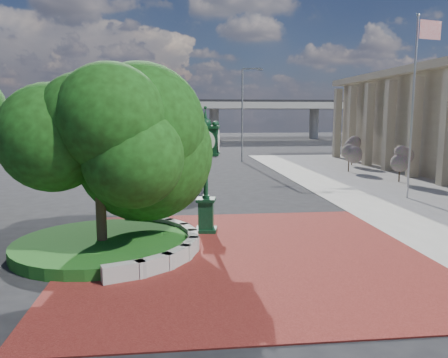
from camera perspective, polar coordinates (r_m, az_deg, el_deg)
ground at (r=16.17m, az=2.40°, el=-8.74°), size 200.00×200.00×0.00m
plaza at (r=15.23m, az=2.97°, el=-9.77°), size 12.00×12.00×0.04m
planter_wall at (r=15.93m, az=-7.37°, el=-8.06°), size 2.96×6.77×0.54m
grass_bed at (r=16.17m, az=-15.60°, el=-8.32°), size 6.10×6.10×0.40m
overpass at (r=85.32m, az=-4.84°, el=9.56°), size 90.00×12.00×7.50m
tree_planter at (r=15.55m, az=-16.11°, el=4.23°), size 5.20×5.20×6.33m
tree_street at (r=33.36m, az=-9.10°, el=5.67°), size 4.40×4.40×5.45m
post_clock at (r=17.48m, az=-2.40°, el=1.80°), size 1.18×1.18×5.02m
parked_car at (r=52.48m, az=-2.14°, el=4.05°), size 1.94×4.70×1.59m
flagpole_a at (r=26.79m, az=23.42°, el=8.70°), size 1.57×0.38×10.20m
street_lamp_near at (r=44.20m, az=2.69°, el=9.29°), size 2.04×0.77×9.32m
street_lamp_far at (r=55.68m, az=-7.36°, el=8.39°), size 1.83×0.56×8.23m
shrub_near at (r=33.21m, az=22.01°, el=2.30°), size 1.20×1.20×2.20m
shrub_mid at (r=37.91m, az=16.02°, el=3.27°), size 1.20×1.20×2.20m
shrub_far at (r=42.87m, az=16.40°, el=3.81°), size 1.20×1.20×2.20m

